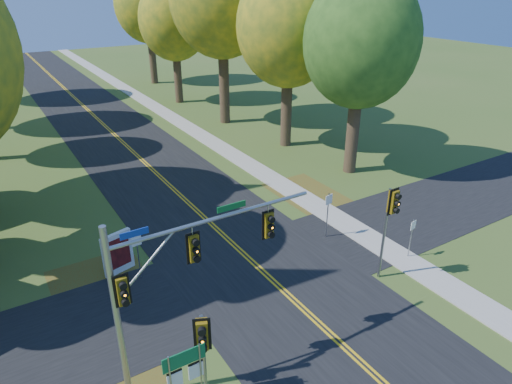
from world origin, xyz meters
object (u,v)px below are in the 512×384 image
east_signal_pole (391,212)px  info_kiosk (118,253)px  traffic_mast (171,277)px  route_sign_cluster (185,372)px

east_signal_pole → info_kiosk: (-9.70, 6.67, -2.37)m
east_signal_pole → info_kiosk: size_ratio=2.23×
traffic_mast → route_sign_cluster: (-0.42, -1.69, -2.07)m
traffic_mast → route_sign_cluster: 2.70m
traffic_mast → east_signal_pole: size_ratio=1.56×
east_signal_pole → info_kiosk: 12.01m
traffic_mast → info_kiosk: size_ratio=3.47×
traffic_mast → route_sign_cluster: traffic_mast is taller
traffic_mast → east_signal_pole: 9.81m
route_sign_cluster → info_kiosk: size_ratio=1.40×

